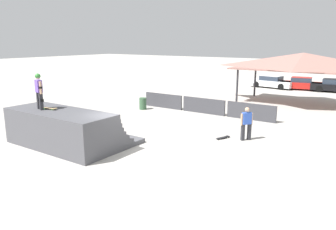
{
  "coord_description": "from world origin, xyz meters",
  "views": [
    {
      "loc": [
        9.56,
        -10.6,
        4.91
      ],
      "look_at": [
        -0.3,
        3.68,
        0.95
      ],
      "focal_mm": 35.0,
      "sensor_mm": 36.0,
      "label": 1
    }
  ],
  "objects_px": {
    "trash_bin": "(143,104)",
    "parked_car_white": "(272,82)",
    "skater_on_deck": "(39,89)",
    "parked_car_red": "(302,84)",
    "parked_car_black": "(335,86)",
    "bystander_walking": "(247,122)",
    "skateboard_on_ground": "(223,137)",
    "skateboard_on_deck": "(50,108)"
  },
  "relations": [
    {
      "from": "trash_bin",
      "to": "parked_car_white",
      "type": "xyz_separation_m",
      "value": [
        4.22,
        16.51,
        0.18
      ]
    },
    {
      "from": "skater_on_deck",
      "to": "skateboard_on_ground",
      "type": "relative_size",
      "value": 2.02
    },
    {
      "from": "parked_car_red",
      "to": "skater_on_deck",
      "type": "bearing_deg",
      "value": -112.04
    },
    {
      "from": "trash_bin",
      "to": "parked_car_white",
      "type": "relative_size",
      "value": 0.18
    },
    {
      "from": "skater_on_deck",
      "to": "skateboard_on_ground",
      "type": "xyz_separation_m",
      "value": [
        6.76,
        5.82,
        -2.65
      ]
    },
    {
      "from": "parked_car_white",
      "to": "skateboard_on_ground",
      "type": "bearing_deg",
      "value": -71.04
    },
    {
      "from": "skater_on_deck",
      "to": "bystander_walking",
      "type": "xyz_separation_m",
      "value": [
        7.8,
        6.23,
        -1.77
      ]
    },
    {
      "from": "skateboard_on_deck",
      "to": "parked_car_black",
      "type": "height_order",
      "value": "skateboard_on_deck"
    },
    {
      "from": "skateboard_on_deck",
      "to": "skateboard_on_ground",
      "type": "bearing_deg",
      "value": 33.58
    },
    {
      "from": "trash_bin",
      "to": "skateboard_on_deck",
      "type": "bearing_deg",
      "value": -79.7
    },
    {
      "from": "bystander_walking",
      "to": "parked_car_white",
      "type": "height_order",
      "value": "bystander_walking"
    },
    {
      "from": "skater_on_deck",
      "to": "parked_car_white",
      "type": "bearing_deg",
      "value": 100.22
    },
    {
      "from": "skateboard_on_ground",
      "to": "skateboard_on_deck",
      "type": "bearing_deg",
      "value": 152.15
    },
    {
      "from": "skater_on_deck",
      "to": "parked_car_white",
      "type": "distance_m",
      "value": 25.95
    },
    {
      "from": "skater_on_deck",
      "to": "parked_car_red",
      "type": "distance_m",
      "value": 26.8
    },
    {
      "from": "skateboard_on_ground",
      "to": "parked_car_black",
      "type": "relative_size",
      "value": 0.19
    },
    {
      "from": "parked_car_red",
      "to": "bystander_walking",
      "type": "bearing_deg",
      "value": -93.86
    },
    {
      "from": "trash_bin",
      "to": "parked_car_black",
      "type": "distance_m",
      "value": 19.81
    },
    {
      "from": "parked_car_black",
      "to": "bystander_walking",
      "type": "bearing_deg",
      "value": -98.67
    },
    {
      "from": "trash_bin",
      "to": "parked_car_red",
      "type": "bearing_deg",
      "value": 66.85
    },
    {
      "from": "trash_bin",
      "to": "skateboard_on_ground",
      "type": "bearing_deg",
      "value": -22.82
    },
    {
      "from": "skater_on_deck",
      "to": "bystander_walking",
      "type": "bearing_deg",
      "value": 55.44
    },
    {
      "from": "skater_on_deck",
      "to": "parked_car_red",
      "type": "xyz_separation_m",
      "value": [
        5.97,
        26.04,
        -2.1
      ]
    },
    {
      "from": "skateboard_on_deck",
      "to": "skateboard_on_ground",
      "type": "height_order",
      "value": "skateboard_on_deck"
    },
    {
      "from": "skateboard_on_deck",
      "to": "parked_car_white",
      "type": "distance_m",
      "value": 25.61
    },
    {
      "from": "skateboard_on_deck",
      "to": "parked_car_white",
      "type": "height_order",
      "value": "skateboard_on_deck"
    },
    {
      "from": "parked_car_white",
      "to": "parked_car_black",
      "type": "bearing_deg",
      "value": 12.85
    },
    {
      "from": "parked_car_white",
      "to": "parked_car_black",
      "type": "height_order",
      "value": "same"
    },
    {
      "from": "skater_on_deck",
      "to": "skateboard_on_ground",
      "type": "distance_m",
      "value": 9.3
    },
    {
      "from": "skateboard_on_ground",
      "to": "skater_on_deck",
      "type": "bearing_deg",
      "value": 151.66
    },
    {
      "from": "trash_bin",
      "to": "parked_car_black",
      "type": "bearing_deg",
      "value": 59.05
    },
    {
      "from": "bystander_walking",
      "to": "trash_bin",
      "type": "xyz_separation_m",
      "value": [
        -9.04,
        2.96,
        -0.51
      ]
    },
    {
      "from": "skater_on_deck",
      "to": "trash_bin",
      "type": "distance_m",
      "value": 9.54
    },
    {
      "from": "bystander_walking",
      "to": "parked_car_white",
      "type": "distance_m",
      "value": 20.05
    },
    {
      "from": "bystander_walking",
      "to": "trash_bin",
      "type": "bearing_deg",
      "value": -70.13
    },
    {
      "from": "bystander_walking",
      "to": "skateboard_on_ground",
      "type": "xyz_separation_m",
      "value": [
        -1.04,
        -0.41,
        -0.88
      ]
    },
    {
      "from": "skater_on_deck",
      "to": "trash_bin",
      "type": "bearing_deg",
      "value": 114.53
    },
    {
      "from": "skater_on_deck",
      "to": "skateboard_on_ground",
      "type": "bearing_deg",
      "value": 57.55
    },
    {
      "from": "bystander_walking",
      "to": "parked_car_red",
      "type": "distance_m",
      "value": 19.9
    },
    {
      "from": "skater_on_deck",
      "to": "parked_car_black",
      "type": "distance_m",
      "value": 27.74
    },
    {
      "from": "bystander_walking",
      "to": "parked_car_black",
      "type": "relative_size",
      "value": 0.38
    },
    {
      "from": "skater_on_deck",
      "to": "parked_car_red",
      "type": "bearing_deg",
      "value": 93.94
    }
  ]
}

